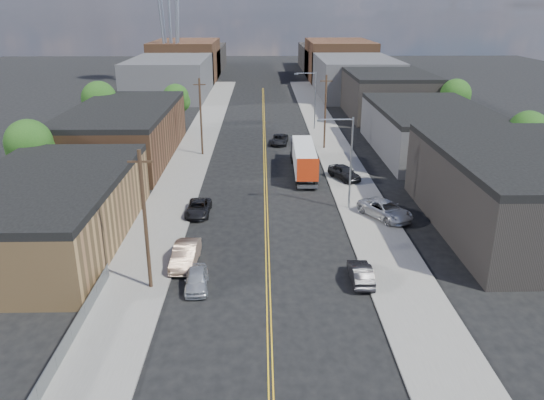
{
  "coord_description": "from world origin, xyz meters",
  "views": [
    {
      "loc": [
        -0.39,
        -22.8,
        18.62
      ],
      "look_at": [
        0.48,
        20.91,
        2.5
      ],
      "focal_mm": 35.0,
      "sensor_mm": 36.0,
      "label": 1
    }
  ],
  "objects_px": {
    "car_right_oncoming": "(361,273)",
    "car_right_lot_a": "(385,210)",
    "car_left_a": "(197,279)",
    "car_right_lot_c": "(344,172)",
    "car_left_c": "(198,208)",
    "car_ahead_truck": "(280,139)",
    "semi_truck": "(303,156)",
    "car_left_b": "(185,255)"
  },
  "relations": [
    {
      "from": "car_right_oncoming",
      "to": "car_left_c",
      "type": "bearing_deg",
      "value": -44.9
    },
    {
      "from": "car_left_b",
      "to": "car_left_c",
      "type": "height_order",
      "value": "car_left_b"
    },
    {
      "from": "car_right_oncoming",
      "to": "car_right_lot_a",
      "type": "relative_size",
      "value": 0.73
    },
    {
      "from": "car_ahead_truck",
      "to": "car_left_b",
      "type": "bearing_deg",
      "value": -95.25
    },
    {
      "from": "car_left_a",
      "to": "car_left_b",
      "type": "relative_size",
      "value": 0.8
    },
    {
      "from": "semi_truck",
      "to": "car_ahead_truck",
      "type": "height_order",
      "value": "semi_truck"
    },
    {
      "from": "car_right_oncoming",
      "to": "car_ahead_truck",
      "type": "relative_size",
      "value": 0.86
    },
    {
      "from": "car_left_c",
      "to": "car_ahead_truck",
      "type": "relative_size",
      "value": 0.97
    },
    {
      "from": "semi_truck",
      "to": "car_right_oncoming",
      "type": "xyz_separation_m",
      "value": [
        2.15,
        -26.47,
        -1.34
      ]
    },
    {
      "from": "car_ahead_truck",
      "to": "car_left_c",
      "type": "bearing_deg",
      "value": -100.19
    },
    {
      "from": "car_left_a",
      "to": "car_right_lot_a",
      "type": "relative_size",
      "value": 0.7
    },
    {
      "from": "semi_truck",
      "to": "car_left_b",
      "type": "xyz_separation_m",
      "value": [
        -10.69,
        -23.55,
        -1.2
      ]
    },
    {
      "from": "car_left_a",
      "to": "car_right_oncoming",
      "type": "height_order",
      "value": "car_right_oncoming"
    },
    {
      "from": "car_left_c",
      "to": "car_right_lot_a",
      "type": "xyz_separation_m",
      "value": [
        17.36,
        -1.5,
        0.28
      ]
    },
    {
      "from": "car_left_a",
      "to": "car_right_oncoming",
      "type": "relative_size",
      "value": 0.96
    },
    {
      "from": "semi_truck",
      "to": "car_right_oncoming",
      "type": "distance_m",
      "value": 26.59
    },
    {
      "from": "car_right_lot_c",
      "to": "car_ahead_truck",
      "type": "bearing_deg",
      "value": 85.85
    },
    {
      "from": "car_left_c",
      "to": "semi_truck",
      "type": "bearing_deg",
      "value": 51.69
    },
    {
      "from": "car_left_a",
      "to": "car_right_lot_a",
      "type": "height_order",
      "value": "car_right_lot_a"
    },
    {
      "from": "semi_truck",
      "to": "car_left_c",
      "type": "relative_size",
      "value": 2.9
    },
    {
      "from": "car_left_a",
      "to": "car_ahead_truck",
      "type": "xyz_separation_m",
      "value": [
        7.15,
        40.73,
        -0.01
      ]
    },
    {
      "from": "car_left_a",
      "to": "car_left_c",
      "type": "bearing_deg",
      "value": 91.85
    },
    {
      "from": "car_right_oncoming",
      "to": "car_right_lot_c",
      "type": "bearing_deg",
      "value": -94.97
    },
    {
      "from": "car_left_a",
      "to": "car_right_lot_c",
      "type": "height_order",
      "value": "car_right_lot_c"
    },
    {
      "from": "car_left_a",
      "to": "car_right_lot_c",
      "type": "relative_size",
      "value": 0.85
    },
    {
      "from": "car_left_c",
      "to": "car_ahead_truck",
      "type": "height_order",
      "value": "car_ahead_truck"
    },
    {
      "from": "car_left_b",
      "to": "car_ahead_truck",
      "type": "distance_m",
      "value": 38.12
    },
    {
      "from": "car_left_a",
      "to": "car_left_b",
      "type": "height_order",
      "value": "car_left_b"
    },
    {
      "from": "car_left_b",
      "to": "car_right_lot_a",
      "type": "height_order",
      "value": "car_right_lot_a"
    },
    {
      "from": "car_left_c",
      "to": "car_left_b",
      "type": "bearing_deg",
      "value": -88.05
    },
    {
      "from": "car_ahead_truck",
      "to": "car_left_a",
      "type": "bearing_deg",
      "value": -92.5
    },
    {
      "from": "semi_truck",
      "to": "car_right_lot_c",
      "type": "distance_m",
      "value": 5.51
    },
    {
      "from": "car_right_lot_c",
      "to": "car_left_a",
      "type": "bearing_deg",
      "value": -146.13
    },
    {
      "from": "car_right_lot_a",
      "to": "car_right_lot_c",
      "type": "xyz_separation_m",
      "value": [
        -2.07,
        11.64,
        0.01
      ]
    },
    {
      "from": "car_right_oncoming",
      "to": "car_ahead_truck",
      "type": "bearing_deg",
      "value": -83.05
    },
    {
      "from": "car_left_b",
      "to": "car_left_c",
      "type": "xyz_separation_m",
      "value": [
        -0.16,
        10.32,
        -0.17
      ]
    },
    {
      "from": "car_left_c",
      "to": "car_right_lot_a",
      "type": "distance_m",
      "value": 17.42
    },
    {
      "from": "semi_truck",
      "to": "car_right_oncoming",
      "type": "relative_size",
      "value": 3.3
    },
    {
      "from": "car_left_a",
      "to": "car_left_c",
      "type": "height_order",
      "value": "car_left_a"
    },
    {
      "from": "car_left_a",
      "to": "car_left_b",
      "type": "xyz_separation_m",
      "value": [
        -1.24,
        3.54,
        0.14
      ]
    },
    {
      "from": "car_right_oncoming",
      "to": "car_right_lot_c",
      "type": "height_order",
      "value": "car_right_lot_c"
    },
    {
      "from": "car_left_a",
      "to": "car_left_b",
      "type": "bearing_deg",
      "value": 105.33
    }
  ]
}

